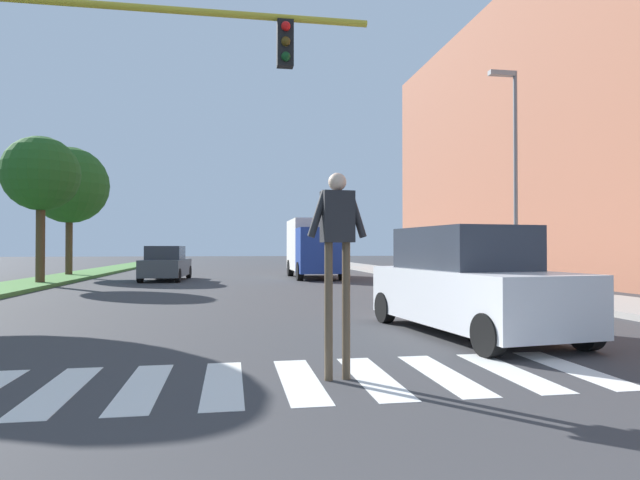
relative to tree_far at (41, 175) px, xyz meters
The scene contains 11 objects.
ground_plane 11.67m from the tree_far, 35.92° to the left, with size 140.00×140.00×0.00m, color #38383A.
crosswalk 20.01m from the tree_far, 63.55° to the right, with size 7.65×2.20×0.01m.
median_strip 6.27m from the tree_far, 95.44° to the left, with size 2.55×64.00×0.15m, color #477A38.
tree_far is the anchor object (origin of this frame).
tree_distant 6.71m from the tree_far, 96.55° to the left, with size 4.10×4.10×6.87m.
sidewalk_right 19.02m from the tree_far, 13.40° to the left, with size 3.00×64.00×0.15m, color #9E9991.
street_lamp_right 18.72m from the tree_far, 21.92° to the right, with size 1.02×0.24×7.50m.
pedestrian_performer 19.94m from the tree_far, 62.45° to the right, with size 0.75×0.27×2.49m.
suv_crossing 19.32m from the tree_far, 50.12° to the right, with size 2.49×4.80×1.97m.
sedan_midblock 6.75m from the tree_far, 30.96° to the left, with size 2.13×4.51×1.67m.
truck_box_delivery 13.11m from the tree_far, 17.40° to the left, with size 2.40×6.20×3.10m.
Camera 1 is at (-0.81, -0.02, 1.59)m, focal length 29.79 mm.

